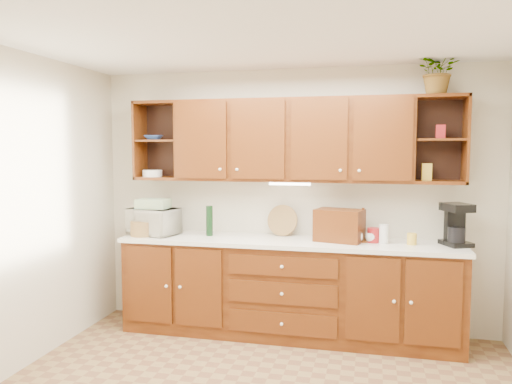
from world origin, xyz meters
The scene contains 22 objects.
ceiling centered at (0.00, 0.00, 2.60)m, with size 4.00×4.00×0.00m, color white.
back_wall centered at (0.00, 1.75, 1.30)m, with size 4.00×4.00×0.00m, color beige.
base_cabinets centered at (0.00, 1.45, 0.45)m, with size 3.20×0.60×0.90m, color #3A1606.
countertop centered at (0.00, 1.44, 0.92)m, with size 3.24×0.64×0.04m, color white.
upper_cabinets centered at (0.01, 1.59, 1.89)m, with size 3.20×0.33×0.80m.
undercabinet_light centered at (0.00, 1.53, 1.47)m, with size 0.40×0.05×0.03m, color white.
wicker_basket centered at (-1.45, 1.33, 1.01)m, with size 0.25×0.25×0.15m, color olive.
microwave centered at (-1.38, 1.42, 1.07)m, with size 0.48×0.33×0.27m, color silver.
towel_stack centered at (-1.38, 1.42, 1.25)m, with size 0.31×0.23×0.09m, color #DADD68.
wine_bottle centered at (-0.80, 1.48, 1.09)m, with size 0.07×0.07×0.30m, color black.
woven_tray centered at (-0.09, 1.65, 0.95)m, with size 0.31×0.31×0.02m, color olive.
bread_box centered at (0.48, 1.47, 1.09)m, with size 0.43×0.27×0.30m, color #3A1606.
mug_tree centered at (0.70, 1.49, 0.99)m, with size 0.28×0.28×0.32m.
canister_red centered at (0.80, 1.48, 1.01)m, with size 0.12×0.12×0.14m, color maroon.
canister_white centered at (0.89, 1.44, 1.03)m, with size 0.08×0.08×0.18m, color white.
canister_yellow centered at (1.14, 1.45, 0.99)m, with size 0.09×0.09×0.10m, color gold.
coffee_maker centered at (1.52, 1.52, 1.12)m, with size 0.29×0.33×0.38m.
bowl_stack centered at (-1.42, 1.55, 1.92)m, with size 0.19×0.19×0.05m, color navy.
plate_stack centered at (-1.44, 1.56, 1.56)m, with size 0.20×0.20×0.07m, color white.
pantry_box_yellow centered at (1.26, 1.58, 1.60)m, with size 0.09×0.07×0.15m, color gold.
pantry_box_red centered at (1.37, 1.57, 1.96)m, with size 0.08×0.07×0.12m, color maroon.
potted_plant centered at (1.34, 1.55, 2.50)m, with size 0.37×0.32×0.41m, color #999999.
Camera 1 is at (0.78, -3.22, 1.81)m, focal length 35.00 mm.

